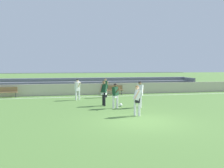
# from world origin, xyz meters

# --- Properties ---
(ground_plane) EXTENTS (160.00, 160.00, 0.00)m
(ground_plane) POSITION_xyz_m (0.00, 0.00, 0.00)
(ground_plane) COLOR #517A38
(field_line_sideline) EXTENTS (44.00, 0.12, 0.01)m
(field_line_sideline) POSITION_xyz_m (0.00, 10.17, 0.00)
(field_line_sideline) COLOR white
(field_line_sideline) RESTS_ON ground
(sideline_wall) EXTENTS (48.00, 0.16, 1.05)m
(sideline_wall) POSITION_xyz_m (0.00, 11.73, 0.52)
(sideline_wall) COLOR beige
(sideline_wall) RESTS_ON ground
(bleacher_stand) EXTENTS (26.03, 2.77, 1.99)m
(bleacher_stand) POSITION_xyz_m (-2.83, 13.89, 0.81)
(bleacher_stand) COLOR #9EA3AD
(bleacher_stand) RESTS_ON ground
(bench_near_bin) EXTENTS (1.80, 0.40, 0.90)m
(bench_near_bin) POSITION_xyz_m (-8.49, 11.03, 0.55)
(bench_near_bin) COLOR olive
(bench_near_bin) RESTS_ON ground
(bench_centre_sideline) EXTENTS (1.80, 0.40, 0.90)m
(bench_centre_sideline) POSITION_xyz_m (0.88, 11.03, 0.55)
(bench_centre_sideline) COLOR olive
(bench_centre_sideline) RESTS_ON ground
(player_dark_dropping_back) EXTENTS (0.65, 0.53, 1.69)m
(player_dark_dropping_back) POSITION_xyz_m (-1.04, 5.09, 1.01)
(player_dark_dropping_back) COLOR black
(player_dark_dropping_back) RESTS_ON ground
(player_white_challenging) EXTENTS (0.66, 0.53, 1.72)m
(player_white_challenging) POSITION_xyz_m (1.14, 3.90, 1.03)
(player_white_challenging) COLOR white
(player_white_challenging) RESTS_ON ground
(player_dark_trailing_run) EXTENTS (0.48, 0.70, 1.61)m
(player_dark_trailing_run) POSITION_xyz_m (-0.49, 3.96, 0.95)
(player_dark_trailing_run) COLOR white
(player_dark_trailing_run) RESTS_ON ground
(player_white_pressing_high) EXTENTS (0.49, 0.72, 1.67)m
(player_white_pressing_high) POSITION_xyz_m (-2.61, 8.28, 1.00)
(player_white_pressing_high) COLOR white
(player_white_pressing_high) RESTS_ON ground
(player_dark_deep_cover) EXTENTS (0.46, 0.53, 1.64)m
(player_dark_deep_cover) POSITION_xyz_m (-0.17, 9.37, 0.97)
(player_dark_deep_cover) COLOR black
(player_dark_deep_cover) RESTS_ON ground
(player_white_wide_left) EXTENTS (0.45, 0.44, 1.66)m
(player_white_wide_left) POSITION_xyz_m (0.15, 1.36, 0.99)
(player_white_wide_left) COLOR white
(player_white_wide_left) RESTS_ON ground
(soccer_ball) EXTENTS (0.22, 0.22, 0.22)m
(soccer_ball) POSITION_xyz_m (0.01, 4.54, 0.11)
(soccer_ball) COLOR white
(soccer_ball) RESTS_ON ground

